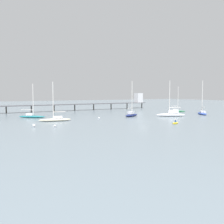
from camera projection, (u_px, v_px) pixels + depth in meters
The scene contains 12 objects.
ground_plane at pixel (144, 121), 72.61m from camera, with size 400.00×400.00×0.00m, color slate.
pier at pixel (100, 102), 122.47m from camera, with size 79.38×5.83×7.87m.
sailboat_teal at pixel (32, 116), 82.62m from camera, with size 8.18×7.03×10.93m.
sailboat_navy at pixel (131, 114), 87.56m from camera, with size 8.15×5.98×11.96m.
sailboat_green at pixel (177, 110), 109.11m from camera, with size 5.94×6.65×10.65m.
sailboat_white at pixel (171, 114), 87.42m from camera, with size 9.56×6.83×12.19m.
sailboat_blue at pixel (202, 113), 95.82m from camera, with size 7.64×9.04×12.55m.
sailboat_cream at pixel (55, 119), 73.15m from camera, with size 9.49×4.52×11.15m.
dinghy_yellow at pixel (175, 123), 66.76m from camera, with size 2.60×1.74×1.14m.
mooring_buoy_outer at pixel (55, 126), 60.29m from camera, with size 0.54×0.54×0.54m, color silver.
mooring_buoy_inner at pixel (34, 126), 60.27m from camera, with size 0.73×0.73×0.73m, color silver.
mooring_buoy_near at pixel (99, 118), 79.07m from camera, with size 0.53×0.53×0.53m, color silver.
Camera 1 is at (-44.79, -57.36, 8.01)m, focal length 41.25 mm.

